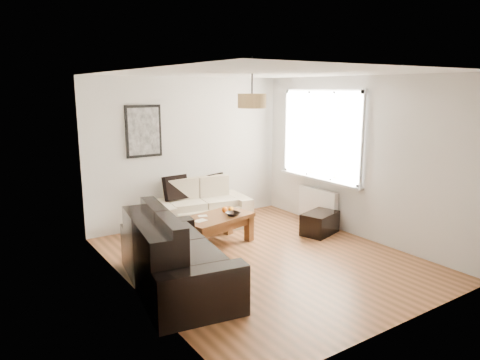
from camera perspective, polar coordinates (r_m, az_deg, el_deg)
floor at (r=6.47m, az=3.01°, el=-10.05°), size 4.50×4.50×0.00m
ceiling at (r=6.02m, az=3.28°, el=13.62°), size 3.80×4.50×0.00m
wall_back at (r=8.00m, az=-6.62°, el=3.75°), size 3.80×0.04×2.60m
wall_front at (r=4.57m, az=20.41°, el=-2.97°), size 3.80×0.04×2.60m
wall_left at (r=5.21m, az=-13.78°, el=-0.80°), size 0.04×4.50×2.60m
wall_right at (r=7.40m, az=14.99°, el=2.78°), size 0.04×4.50×2.60m
window_bay at (r=7.88m, az=10.52°, el=5.71°), size 0.14×1.90×1.60m
radiator at (r=8.07m, az=10.00°, el=-2.95°), size 0.10×0.90×0.52m
poster at (r=7.58m, az=-12.34°, el=6.16°), size 0.62×0.04×0.87m
pendant_shade at (r=6.26m, az=1.56°, el=10.17°), size 0.40×0.40×0.20m
loveseat_cream at (r=7.76m, az=-4.99°, el=-3.23°), size 1.73×1.11×0.80m
sofa_leather at (r=5.50m, az=-8.16°, el=-9.22°), size 1.32×2.19×0.89m
coffee_table at (r=6.93m, az=-3.06°, el=-6.51°), size 1.25×0.86×0.47m
ottoman at (r=7.56m, az=10.26°, el=-5.50°), size 0.73×0.58×0.37m
cushion_left at (r=7.68m, az=-8.28°, el=-0.99°), size 0.43×0.16×0.42m
cushion_right at (r=8.06m, az=-3.13°, el=-0.49°), size 0.39×0.22×0.37m
fruit_bowl at (r=6.87m, az=-0.90°, el=-4.40°), size 0.25×0.25×0.05m
orange_a at (r=7.07m, az=-1.24°, el=-3.81°), size 0.09×0.09×0.07m
orange_b at (r=7.11m, az=-1.10°, el=-3.73°), size 0.07×0.07×0.07m
orange_c at (r=7.07m, az=-2.00°, el=-3.83°), size 0.12×0.12×0.09m
papers at (r=6.64m, az=-5.13°, el=-5.24°), size 0.21×0.17×0.01m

